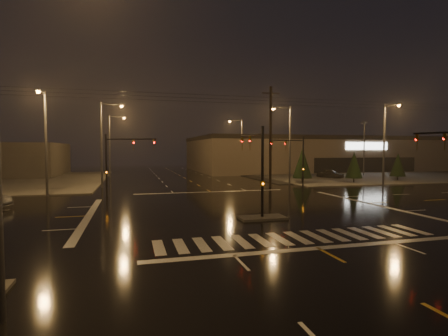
{
  "coord_description": "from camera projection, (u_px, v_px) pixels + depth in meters",
  "views": [
    {
      "loc": [
        -8.17,
        -25.04,
        4.48
      ],
      "look_at": [
        -0.88,
        2.31,
        3.0
      ],
      "focal_mm": 28.0,
      "sensor_mm": 36.0,
      "label": 1
    }
  ],
  "objects": [
    {
      "name": "conifer_2",
      "position": [
        398.0,
        165.0,
        49.94
      ],
      "size": [
        2.13,
        2.13,
        4.03
      ],
      "color": "black",
      "rests_on": "ground"
    },
    {
      "name": "car_parked",
      "position": [
        330.0,
        174.0,
        54.66
      ],
      "size": [
        3.56,
        4.47,
        1.43
      ],
      "primitive_type": "imported",
      "rotation": [
        0.0,
        0.0,
        0.53
      ],
      "color": "black",
      "rests_on": "ground"
    },
    {
      "name": "streetlight_1",
      "position": [
        104.0,
        138.0,
        40.68
      ],
      "size": [
        2.77,
        0.32,
        10.0
      ],
      "color": "#38383A",
      "rests_on": "ground"
    },
    {
      "name": "sidewalk_ne",
      "position": [
        349.0,
        174.0,
        63.16
      ],
      "size": [
        36.0,
        36.0,
        0.12
      ],
      "primitive_type": "cube",
      "color": "#423F3B",
      "rests_on": "ground"
    },
    {
      "name": "streetlight_4",
      "position": [
        240.0,
        143.0,
        63.81
      ],
      "size": [
        2.77,
        0.32,
        10.0
      ],
      "color": "#38383A",
      "rests_on": "ground"
    },
    {
      "name": "stop_bar_far",
      "position": [
        211.0,
        192.0,
        37.11
      ],
      "size": [
        16.0,
        0.5,
        0.01
      ],
      "primitive_type": "cube",
      "color": "beige",
      "rests_on": "ground"
    },
    {
      "name": "stop_bar_near",
      "position": [
        318.0,
        248.0,
        15.88
      ],
      "size": [
        16.0,
        0.5,
        0.01
      ],
      "primitive_type": "cube",
      "color": "beige",
      "rests_on": "ground"
    },
    {
      "name": "streetlight_2",
      "position": [
        112.0,
        142.0,
        56.12
      ],
      "size": [
        2.77,
        0.32,
        10.0
      ],
      "color": "#38383A",
      "rests_on": "ground"
    },
    {
      "name": "retail_building",
      "position": [
        326.0,
        153.0,
        79.67
      ],
      "size": [
        60.2,
        28.3,
        7.2
      ],
      "color": "#766754",
      "rests_on": "ground"
    },
    {
      "name": "streetlight_3",
      "position": [
        288.0,
        139.0,
        44.51
      ],
      "size": [
        2.77,
        0.32,
        10.0
      ],
      "color": "#38383A",
      "rests_on": "ground"
    },
    {
      "name": "utility_pole_1",
      "position": [
        271.0,
        136.0,
        41.74
      ],
      "size": [
        2.2,
        0.32,
        12.0
      ],
      "color": "black",
      "rests_on": "ground"
    },
    {
      "name": "crosswalk",
      "position": [
        298.0,
        237.0,
        17.81
      ],
      "size": [
        15.0,
        2.6,
        0.01
      ],
      "primitive_type": "cube",
      "color": "beige",
      "rests_on": "ground"
    },
    {
      "name": "signal_mast_ne",
      "position": [
        297.0,
        156.0,
        38.52
      ],
      "size": [
        4.84,
        1.86,
        6.0
      ],
      "color": "black",
      "rests_on": "ground"
    },
    {
      "name": "streetlight_6",
      "position": [
        386.0,
        139.0,
        42.64
      ],
      "size": [
        0.32,
        2.77,
        10.0
      ],
      "color": "#38383A",
      "rests_on": "ground"
    },
    {
      "name": "ground",
      "position": [
        243.0,
        209.0,
        26.5
      ],
      "size": [
        140.0,
        140.0,
        0.0
      ],
      "primitive_type": "plane",
      "color": "black",
      "rests_on": "ground"
    },
    {
      "name": "conifer_0",
      "position": [
        302.0,
        163.0,
        46.84
      ],
      "size": [
        2.58,
        2.58,
        4.73
      ],
      "color": "black",
      "rests_on": "ground"
    },
    {
      "name": "signal_mast_median",
      "position": [
        257.0,
        161.0,
        23.34
      ],
      "size": [
        0.25,
        4.59,
        6.0
      ],
      "color": "black",
      "rests_on": "ground"
    },
    {
      "name": "parking_lot",
      "position": [
        380.0,
        175.0,
        62.51
      ],
      "size": [
        50.0,
        24.0,
        0.08
      ],
      "primitive_type": "cube",
      "color": "black",
      "rests_on": "ground"
    },
    {
      "name": "median_island",
      "position": [
        262.0,
        218.0,
        22.63
      ],
      "size": [
        3.0,
        1.6,
        0.15
      ],
      "primitive_type": "cube",
      "color": "#423F3B",
      "rests_on": "ground"
    },
    {
      "name": "streetlight_0",
      "position": [
        7.0,
        98.0,
        8.84
      ],
      "size": [
        2.77,
        0.32,
        10.0
      ],
      "color": "#38383A",
      "rests_on": "ground"
    },
    {
      "name": "signal_mast_nw",
      "position": [
        117.0,
        157.0,
        33.63
      ],
      "size": [
        4.84,
        1.86,
        6.0
      ],
      "color": "black",
      "rests_on": "ground"
    },
    {
      "name": "conifer_1",
      "position": [
        354.0,
        165.0,
        46.68
      ],
      "size": [
        2.24,
        2.24,
        4.2
      ],
      "color": "black",
      "rests_on": "ground"
    },
    {
      "name": "streetlight_5",
      "position": [
        45.0,
        136.0,
        32.87
      ],
      "size": [
        0.32,
        2.77,
        10.0
      ],
      "color": "#38383A",
      "rests_on": "ground"
    }
  ]
}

